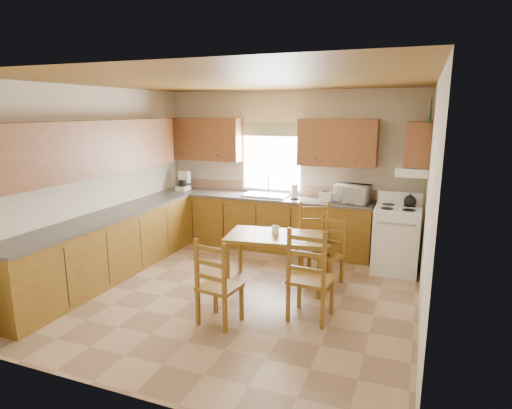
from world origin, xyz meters
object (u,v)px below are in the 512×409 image
(chair_near_right, at_px, (311,273))
(chair_near_left, at_px, (220,281))
(stove, at_px, (396,240))
(chair_far_left, at_px, (315,243))
(chair_far_right, at_px, (326,251))
(dining_table, at_px, (277,260))
(microwave, at_px, (352,194))

(chair_near_right, bearing_deg, chair_near_left, 31.01)
(stove, xyz_separation_m, chair_near_right, (-0.81, -1.93, 0.07))
(chair_near_right, distance_m, chair_far_left, 1.19)
(chair_far_left, bearing_deg, chair_far_right, -49.30)
(dining_table, relative_size, chair_far_right, 1.42)
(microwave, distance_m, chair_far_right, 1.36)
(microwave, distance_m, chair_near_left, 2.99)
(chair_far_right, bearing_deg, chair_near_right, -66.56)
(chair_far_left, height_order, chair_far_right, chair_far_left)
(dining_table, relative_size, chair_far_left, 1.23)
(stove, bearing_deg, dining_table, -142.58)
(stove, distance_m, chair_far_right, 1.22)
(stove, height_order, chair_near_right, chair_near_right)
(stove, xyz_separation_m, chair_near_left, (-1.74, -2.40, 0.02))
(dining_table, bearing_deg, chair_near_left, -109.32)
(chair_far_right, bearing_deg, stove, 65.25)
(chair_near_right, bearing_deg, dining_table, -45.41)
(dining_table, height_order, chair_near_right, chair_near_right)
(stove, distance_m, chair_near_right, 2.10)
(microwave, bearing_deg, chair_far_right, -88.15)
(microwave, distance_m, chair_far_left, 1.27)
(dining_table, distance_m, chair_near_left, 1.29)
(chair_near_right, relative_size, chair_far_left, 1.02)
(chair_far_left, xyz_separation_m, chair_far_right, (0.18, -0.10, -0.07))
(microwave, relative_size, chair_far_left, 0.45)
(chair_near_left, bearing_deg, chair_far_left, -104.41)
(microwave, xyz_separation_m, chair_near_left, (-1.01, -2.75, -0.57))
(dining_table, bearing_deg, stove, 29.89)
(stove, xyz_separation_m, dining_table, (-1.48, -1.15, -0.12))
(microwave, distance_m, chair_near_right, 2.34)
(chair_far_left, bearing_deg, dining_table, -158.59)
(dining_table, height_order, chair_far_right, chair_far_right)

